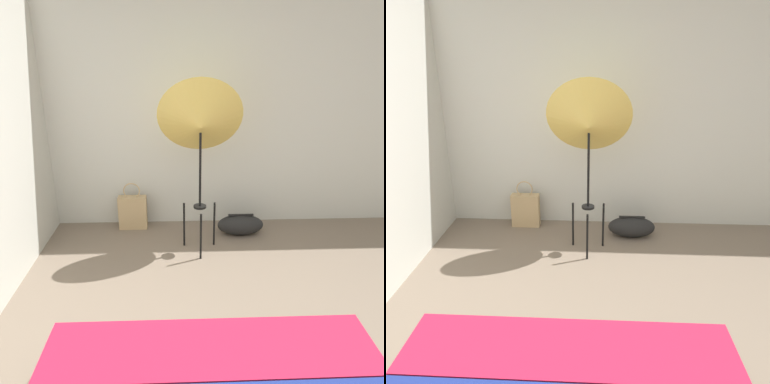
% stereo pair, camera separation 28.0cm
% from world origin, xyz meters
% --- Properties ---
extents(wall_back, '(8.00, 0.05, 2.60)m').
position_xyz_m(wall_back, '(0.00, 2.46, 1.30)').
color(wall_back, beige).
rests_on(wall_back, ground_plane).
extents(photo_umbrella, '(0.77, 0.49, 1.64)m').
position_xyz_m(photo_umbrella, '(-0.10, 1.80, 1.25)').
color(photo_umbrella, black).
rests_on(photo_umbrella, ground_plane).
extents(tote_bag, '(0.30, 0.11, 0.52)m').
position_xyz_m(tote_bag, '(-0.79, 2.29, 0.19)').
color(tote_bag, tan).
rests_on(tote_bag, ground_plane).
extents(duffel_bag, '(0.48, 0.22, 0.23)m').
position_xyz_m(duffel_bag, '(0.35, 2.09, 0.11)').
color(duffel_bag, black).
rests_on(duffel_bag, ground_plane).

